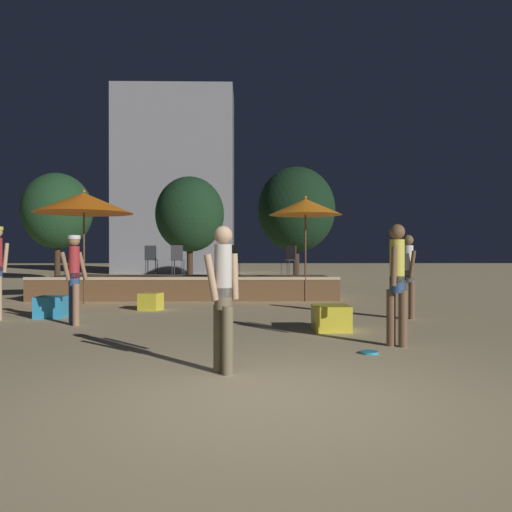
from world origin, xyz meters
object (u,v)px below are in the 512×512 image
patio_umbrella_0 (305,207)px  bistro_chair_3 (232,257)px  person_0 (223,294)px  person_1 (397,279)px  patio_umbrella_1 (84,203)px  cube_seat_2 (52,307)px  bistro_chair_0 (177,257)px  background_tree_0 (296,210)px  cube_seat_0 (151,301)px  bistro_chair_2 (290,257)px  frisbee_disc (369,352)px  person_3 (74,275)px  background_tree_2 (190,214)px  person_4 (408,273)px  cube_seat_1 (331,318)px  background_tree_1 (57,211)px  bistro_chair_1 (151,257)px

patio_umbrella_0 → bistro_chair_3: patio_umbrella_0 is taller
person_0 → person_1: (2.44, 1.57, 0.08)m
patio_umbrella_1 → cube_seat_2: bearing=-85.3°
bistro_chair_0 → background_tree_0: background_tree_0 is taller
cube_seat_0 → bistro_chair_2: (3.64, 3.89, 1.03)m
frisbee_disc → person_1: bearing=44.0°
person_1 → person_3: size_ratio=1.05×
patio_umbrella_0 → background_tree_2: 10.03m
cube_seat_0 → person_4: 5.89m
cube_seat_2 → person_4: bearing=-3.2°
background_tree_0 → background_tree_2: bearing=-176.8°
cube_seat_2 → background_tree_2: (1.49, 12.38, 2.90)m
patio_umbrella_1 → background_tree_2: bearing=79.9°
cube_seat_1 → background_tree_2: 15.14m
frisbee_disc → bistro_chair_3: bearing=104.0°
person_0 → person_4: 5.77m
bistro_chair_0 → background_tree_0: size_ratio=0.17×
person_4 → background_tree_0: (-1.00, 13.08, 2.44)m
cube_seat_1 → background_tree_0: size_ratio=0.12×
cube_seat_1 → bistro_chair_3: size_ratio=0.70×
person_4 → bistro_chair_0: 7.25m
person_1 → bistro_chair_0: 8.90m
patio_umbrella_1 → background_tree_1: (-5.04, 11.46, 0.74)m
person_3 → bistro_chair_1: bearing=135.5°
background_tree_0 → background_tree_2: background_tree_0 is taller
person_0 → background_tree_1: size_ratio=0.31×
cube_seat_0 → cube_seat_2: size_ratio=0.96×
patio_umbrella_0 → background_tree_0: 9.40m
bistro_chair_1 → background_tree_1: size_ratio=0.17×
cube_seat_1 → frisbee_disc: bearing=-84.9°
background_tree_1 → background_tree_2: size_ratio=1.09×
person_4 → bistro_chair_1: 8.35m
person_3 → cube_seat_2: bearing=174.5°
person_3 → frisbee_disc: size_ratio=7.18×
bistro_chair_0 → bistro_chair_3: same height
bistro_chair_0 → bistro_chair_1: same height
patio_umbrella_1 → background_tree_0: (6.64, 9.87, 0.69)m
cube_seat_0 → background_tree_0: size_ratio=0.11×
bistro_chair_0 → frisbee_disc: size_ratio=3.82×
bistro_chair_1 → frisbee_disc: bearing=118.6°
cube_seat_1 → bistro_chair_3: (-1.92, 6.46, 1.01)m
cube_seat_2 → patio_umbrella_0: bearing=30.0°
background_tree_0 → bistro_chair_1: bearing=-124.9°
patio_umbrella_1 → person_1: patio_umbrella_1 is taller
bistro_chair_0 → cube_seat_2: bearing=70.4°
cube_seat_0 → bistro_chair_2: 5.43m
patio_umbrella_0 → cube_seat_2: bearing=-150.0°
bistro_chair_1 → person_3: bearing=89.0°
bistro_chair_3 → frisbee_disc: (2.10, -8.45, -1.21)m
cube_seat_1 → frisbee_disc: 2.01m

